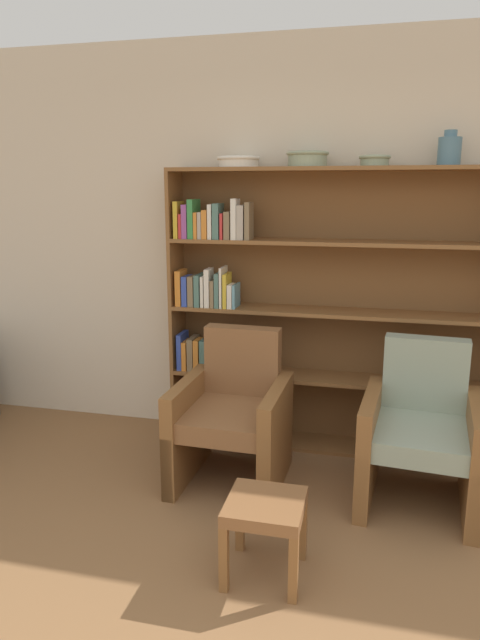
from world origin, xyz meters
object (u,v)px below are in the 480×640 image
(bowl_sage, at_px, (238,161))
(vase_tall, at_px, (449,150))
(footstool, at_px, (265,515))
(bookshelf, at_px, (302,315))
(armchair_cushioned, at_px, (421,434))
(bowl_cream, at_px, (375,160))
(bowl_brass, at_px, (308,158))
(armchair_leather, at_px, (233,416))

(bowl_sage, height_order, vase_tall, vase_tall)
(bowl_sage, height_order, footstool, bowl_sage)
(bookshelf, relative_size, bowl_sage, 7.84)
(armchair_cushioned, xyz_separation_m, footstool, (-0.73, -0.86, -0.10))
(bowl_sage, relative_size, bowl_cream, 1.46)
(bowl_brass, distance_m, bowl_cream, 0.42)
(bowl_cream, bearing_deg, armchair_cushioned, -59.76)
(vase_tall, height_order, armchair_leather, vase_tall)
(bowl_cream, height_order, armchair_leather, bowl_cream)
(armchair_leather, bearing_deg, vase_tall, -152.22)
(vase_tall, bearing_deg, armchair_cushioned, -99.15)
(bowl_brass, bearing_deg, bookshelf, 121.25)
(vase_tall, relative_size, footstool, 0.54)
(vase_tall, distance_m, footstool, 2.37)
(bowl_brass, xyz_separation_m, bowl_cream, (0.42, 0.00, -0.01))
(bowl_sage, distance_m, footstool, 2.23)
(bowl_sage, bearing_deg, armchair_leather, -79.53)
(armchair_leather, distance_m, armchair_cushioned, 1.10)
(bookshelf, bearing_deg, footstool, -88.60)
(armchair_leather, bearing_deg, footstool, 114.87)
(bowl_cream, distance_m, footstool, 2.21)
(bowl_cream, bearing_deg, bowl_sage, -180.00)
(bookshelf, relative_size, bowl_brass, 8.30)
(armchair_leather, bearing_deg, bookshelf, -116.99)
(armchair_leather, distance_m, footstool, 0.94)
(bowl_brass, xyz_separation_m, armchair_leather, (-0.34, -0.58, -1.55))
(bowl_cream, xyz_separation_m, armchair_leather, (-0.76, -0.58, -1.53))
(bowl_cream, bearing_deg, bookshelf, 177.14)
(footstool, bearing_deg, bowl_sage, 108.22)
(bookshelf, relative_size, armchair_cushioned, 2.44)
(vase_tall, distance_m, armchair_leather, 2.07)
(vase_tall, xyz_separation_m, armchair_cushioned, (-0.09, -0.58, -1.58))
(bookshelf, relative_size, armchair_leather, 2.44)
(vase_tall, bearing_deg, bookshelf, 178.58)
(bookshelf, xyz_separation_m, footstool, (0.04, -1.47, -0.62))
(bookshelf, bearing_deg, armchair_cushioned, -38.19)
(bowl_sage, distance_m, vase_tall, 1.30)
(bowl_brass, bearing_deg, vase_tall, 0.00)
(bookshelf, distance_m, footstool, 1.59)
(bowl_sage, relative_size, footstool, 0.75)
(bowl_sage, height_order, bowl_cream, bowl_sage)
(bowl_cream, relative_size, footstool, 0.51)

